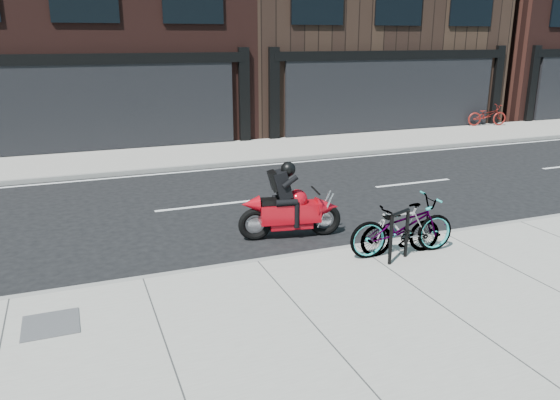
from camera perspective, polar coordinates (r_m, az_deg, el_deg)
name	(u,v)px	position (r m, az deg, el deg)	size (l,w,h in m)	color
ground	(227,232)	(11.56, -5.55, -3.38)	(120.00, 120.00, 0.00)	black
sidewalk_near	(334,352)	(7.30, 5.66, -15.50)	(60.00, 6.00, 0.13)	gray
sidewalk_far	(164,157)	(18.86, -12.03, 4.40)	(60.00, 3.50, 0.13)	gray
bike_rack	(399,232)	(9.80, 12.35, -3.25)	(0.51, 0.25, 0.92)	black
bicycle_front	(402,226)	(10.12, 12.65, -2.68)	(0.71, 2.03, 1.07)	gray
bicycle_rear	(401,229)	(10.13, 12.53, -3.01)	(0.45, 1.58, 0.95)	gray
motorcycle	(295,207)	(11.05, 1.55, -0.71)	(2.14, 0.76, 1.60)	black
bicycle_far	(487,115)	(26.43, 20.83, 8.29)	(0.62, 1.79, 0.94)	maroon
utility_grate	(51,324)	(8.35, -22.84, -11.89)	(0.75, 0.75, 0.01)	#4C4D4F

